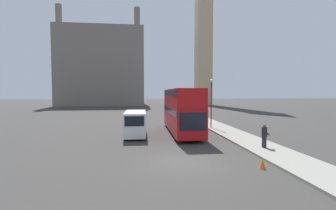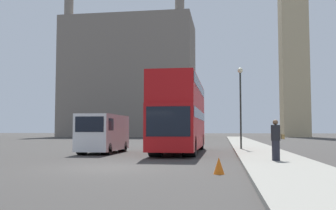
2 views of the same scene
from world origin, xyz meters
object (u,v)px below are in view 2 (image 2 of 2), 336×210
Objects in this scene: red_double_decker_bus at (180,113)px; street_lamp at (240,95)px; pedestrian at (276,140)px; white_van at (103,133)px.

street_lamp reaches higher than red_double_decker_bus.
red_double_decker_bus is at bearing -148.78° from street_lamp.
red_double_decker_bus reaches higher than pedestrian.
white_van is at bearing 147.26° from pedestrian.
pedestrian is at bearing -56.77° from red_double_decker_bus.
white_van is at bearing -156.79° from street_lamp.
white_van is 11.31m from pedestrian.
red_double_decker_bus is at bearing 15.67° from white_van.
red_double_decker_bus is 4.99m from white_van.
red_double_decker_bus is 6.35× the size of pedestrian.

